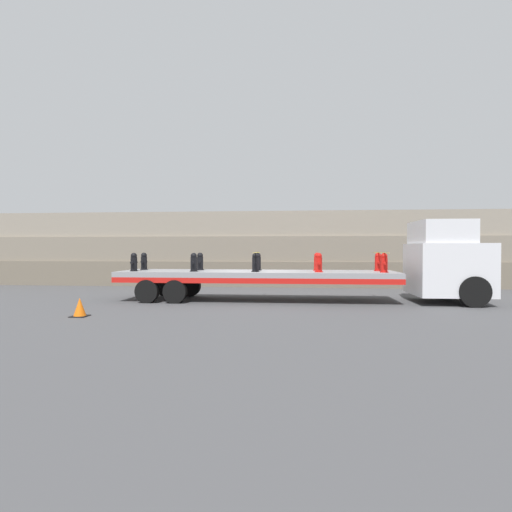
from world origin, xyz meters
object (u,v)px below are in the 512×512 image
(fire_hydrant_black_far_0, at_px, (144,261))
(fire_hydrant_black_near_1, at_px, (194,262))
(flatbed_trailer, at_px, (244,276))
(fire_hydrant_red_near_4, at_px, (384,263))
(fire_hydrant_black_near_0, at_px, (134,262))
(traffic_cone, at_px, (80,307))
(fire_hydrant_red_near_3, at_px, (319,263))
(truck_cab, at_px, (449,262))
(fire_hydrant_black_far_1, at_px, (200,262))
(fire_hydrant_black_far_2, at_px, (258,262))
(fire_hydrant_red_far_4, at_px, (378,262))
(fire_hydrant_red_far_3, at_px, (317,262))
(fire_hydrant_black_near_2, at_px, (255,263))

(fire_hydrant_black_far_0, bearing_deg, fire_hydrant_black_near_1, -23.89)
(flatbed_trailer, xyz_separation_m, fire_hydrant_red_near_4, (5.29, -0.53, 0.55))
(fire_hydrant_black_near_0, height_order, fire_hydrant_black_near_1, same)
(fire_hydrant_black_near_0, bearing_deg, traffic_cone, -92.30)
(fire_hydrant_red_near_3, bearing_deg, truck_cab, 6.17)
(truck_cab, height_order, traffic_cone, truck_cab)
(fire_hydrant_black_near_1, distance_m, fire_hydrant_black_far_1, 1.06)
(fire_hydrant_black_far_1, xyz_separation_m, fire_hydrant_black_far_2, (2.39, 0.00, 0.00))
(fire_hydrant_black_far_0, distance_m, fire_hydrant_black_near_1, 2.62)
(fire_hydrant_black_far_0, height_order, fire_hydrant_red_far_4, same)
(fire_hydrant_red_near_3, bearing_deg, fire_hydrant_red_far_3, 90.00)
(fire_hydrant_black_far_2, bearing_deg, fire_hydrant_black_near_1, -156.11)
(fire_hydrant_black_far_1, bearing_deg, fire_hydrant_black_far_2, 0.00)
(fire_hydrant_black_far_2, distance_m, traffic_cone, 6.99)
(fire_hydrant_red_near_3, height_order, fire_hydrant_red_near_4, same)
(fire_hydrant_red_far_3, bearing_deg, fire_hydrant_red_near_4, -23.89)
(fire_hydrant_black_far_1, height_order, fire_hydrant_red_far_4, same)
(fire_hydrant_red_far_3, relative_size, fire_hydrant_red_near_4, 1.00)
(fire_hydrant_black_near_0, bearing_deg, truck_cab, 2.51)
(fire_hydrant_black_near_2, bearing_deg, fire_hydrant_black_far_1, 156.11)
(flatbed_trailer, xyz_separation_m, fire_hydrant_red_near_3, (2.89, -0.53, 0.55))
(fire_hydrant_red_near_4, bearing_deg, fire_hydrant_red_near_3, 180.00)
(fire_hydrant_black_far_2, bearing_deg, fire_hydrant_black_far_0, 180.00)
(fire_hydrant_black_far_2, relative_size, fire_hydrant_red_far_4, 1.00)
(fire_hydrant_red_near_3, height_order, fire_hydrant_red_far_3, same)
(traffic_cone, bearing_deg, fire_hydrant_black_near_2, 37.11)
(truck_cab, height_order, fire_hydrant_red_far_4, truck_cab)
(truck_cab, relative_size, fire_hydrant_red_far_4, 4.27)
(fire_hydrant_red_far_3, distance_m, fire_hydrant_red_far_4, 2.39)
(fire_hydrant_black_far_0, xyz_separation_m, fire_hydrant_black_near_2, (4.79, -1.06, 0.00))
(fire_hydrant_black_near_0, distance_m, traffic_cone, 3.94)
(fire_hydrant_black_far_2, xyz_separation_m, fire_hydrant_red_near_4, (4.79, -1.06, 0.00))
(fire_hydrant_black_near_0, height_order, fire_hydrant_red_far_4, same)
(fire_hydrant_black_near_1, height_order, fire_hydrant_red_far_3, same)
(fire_hydrant_black_far_1, distance_m, traffic_cone, 5.57)
(fire_hydrant_red_far_3, bearing_deg, truck_cab, -6.17)
(fire_hydrant_black_near_0, xyz_separation_m, fire_hydrant_red_near_3, (7.18, 0.00, 0.00))
(truck_cab, distance_m, flatbed_trailer, 7.82)
(fire_hydrant_black_far_1, distance_m, fire_hydrant_black_near_2, 2.62)
(fire_hydrant_red_near_4, height_order, fire_hydrant_red_far_4, same)
(fire_hydrant_black_far_1, bearing_deg, fire_hydrant_black_near_2, -23.89)
(fire_hydrant_black_near_0, relative_size, fire_hydrant_black_far_0, 1.00)
(fire_hydrant_black_far_1, bearing_deg, fire_hydrant_black_far_0, 180.00)
(truck_cab, distance_m, fire_hydrant_black_near_1, 9.71)
(fire_hydrant_black_near_1, xyz_separation_m, fire_hydrant_red_far_3, (4.79, 1.06, 0.00))
(fire_hydrant_black_near_2, distance_m, traffic_cone, 6.31)
(truck_cab, height_order, fire_hydrant_black_far_0, truck_cab)
(fire_hydrant_black_far_0, xyz_separation_m, fire_hydrant_red_far_3, (7.18, 0.00, 0.00))
(fire_hydrant_black_near_0, height_order, fire_hydrant_black_near_2, same)
(fire_hydrant_black_far_1, relative_size, traffic_cone, 1.28)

